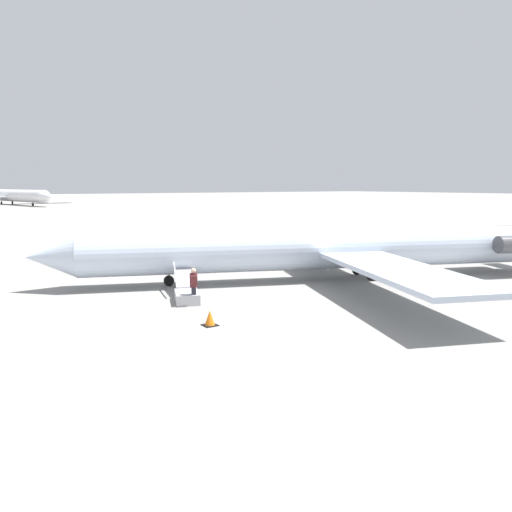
% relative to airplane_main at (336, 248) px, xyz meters
% --- Properties ---
extents(ground_plane, '(600.00, 600.00, 0.00)m').
position_rel_airplane_main_xyz_m(ground_plane, '(0.85, -0.34, -1.83)').
color(ground_plane, gray).
extents(airplane_main, '(31.46, 24.89, 6.15)m').
position_rel_airplane_main_xyz_m(airplane_main, '(0.00, 0.00, 0.00)').
color(airplane_main, silver).
rests_on(airplane_main, ground).
extents(airplane_taxiing_distant, '(39.49, 50.31, 8.77)m').
position_rel_airplane_main_xyz_m(airplane_taxiing_distant, '(-1.65, -136.17, 0.77)').
color(airplane_taxiing_distant, silver).
rests_on(airplane_taxiing_distant, ground).
extents(boarding_stairs, '(2.41, 4.10, 1.58)m').
position_rel_airplane_main_xyz_m(boarding_stairs, '(9.85, 0.08, -1.47)').
color(boarding_stairs, '#B2B2B7').
rests_on(boarding_stairs, ground).
extents(passenger, '(0.44, 0.57, 1.74)m').
position_rel_airplane_main_xyz_m(passenger, '(9.99, 1.16, -0.83)').
color(passenger, '#23232D').
rests_on(passenger, ground).
extents(traffic_cone_near_stairs, '(0.56, 0.56, 0.62)m').
position_rel_airplane_main_xyz_m(traffic_cone_near_stairs, '(11.02, 4.59, -1.55)').
color(traffic_cone_near_stairs, black).
rests_on(traffic_cone_near_stairs, ground).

